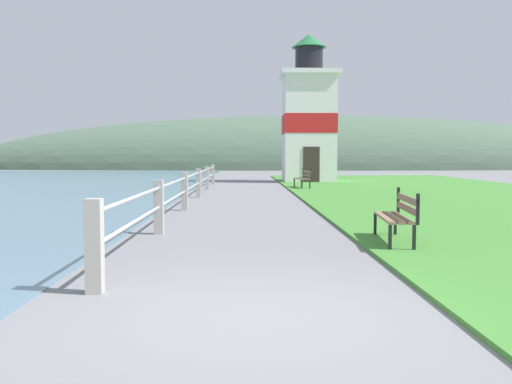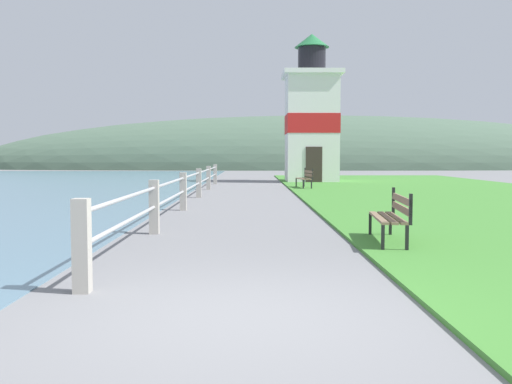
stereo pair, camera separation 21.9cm
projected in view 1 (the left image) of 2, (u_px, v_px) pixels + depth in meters
The scene contains 7 objects.
ground_plane at pixel (255, 318), 5.38m from camera, with size 160.00×160.00×0.00m, color slate.
grass_verge at pixel (469, 198), 20.12m from camera, with size 12.00×43.84×0.06m.
seawall_railing at pixel (192, 184), 18.20m from camera, with size 0.18×24.02×1.06m.
park_bench_near at pixel (398, 214), 9.73m from camera, with size 0.64×1.81×0.94m.
park_bench_midway at pixel (304, 177), 25.96m from camera, with size 0.66×1.68×0.94m.
lighthouse at pixel (309, 119), 32.51m from camera, with size 3.28×3.28×8.38m.
distant_hillside at pixel (315, 169), 64.64m from camera, with size 80.00×16.00×12.00m.
Camera 1 is at (-0.10, -5.29, 1.53)m, focal length 40.00 mm.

